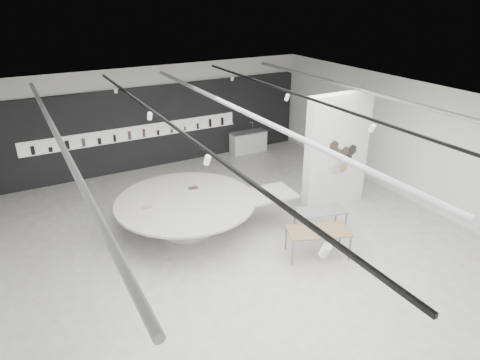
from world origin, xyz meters
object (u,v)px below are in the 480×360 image
partition_column (337,152)px  sample_table_stone (321,212)px  sample_table_wood (318,232)px  kitchen_counter (248,142)px  display_island (189,210)px

partition_column → sample_table_stone: 2.13m
partition_column → sample_table_wood: size_ratio=2.07×
sample_table_wood → kitchen_counter: kitchen_counter is taller
sample_table_stone → partition_column: bearing=38.7°
display_island → kitchen_counter: bearing=50.7°
sample_table_wood → sample_table_stone: size_ratio=1.17×
sample_table_wood → display_island: bearing=131.5°
sample_table_stone → kitchen_counter: kitchen_counter is taller
sample_table_stone → sample_table_wood: bearing=-131.6°
partition_column → kitchen_counter: size_ratio=2.31×
kitchen_counter → sample_table_stone: bearing=-101.7°
partition_column → sample_table_stone: size_ratio=2.43×
display_island → sample_table_stone: display_island is taller
partition_column → sample_table_wood: 3.16m
sample_table_wood → sample_table_stone: 1.18m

